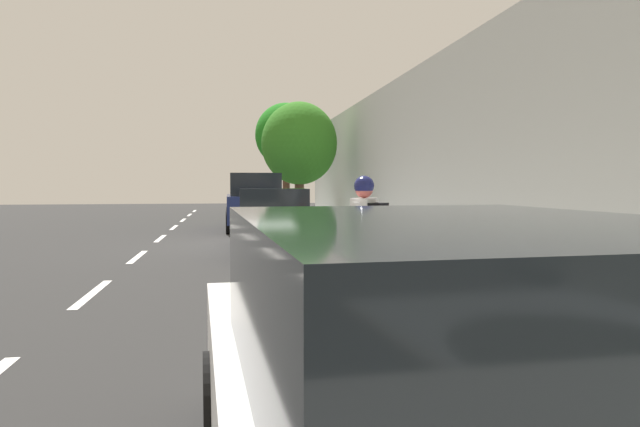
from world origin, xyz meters
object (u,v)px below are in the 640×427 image
parked_suv_dark_blue_mid (254,201)px  street_tree_mid_block (299,144)px  parked_sedan_white_nearest (456,423)px  street_tree_far_end (286,136)px  bicycle_at_curb (342,274)px  cyclist_with_backpack (366,227)px  fire_hydrant (640,358)px  parked_sedan_grey_second (272,221)px

parked_suv_dark_blue_mid → street_tree_mid_block: 5.09m
parked_sedan_white_nearest → parked_suv_dark_blue_mid: size_ratio=0.95×
street_tree_far_end → parked_suv_dark_blue_mid: bearing=-102.5°
bicycle_at_curb → cyclist_with_backpack: bearing=-64.8°
street_tree_mid_block → fire_hydrant: (-0.55, -20.78, -2.75)m
cyclist_with_backpack → street_tree_mid_block: 16.86m
parked_sedan_white_nearest → parked_suv_dark_blue_mid: bearing=89.8°
bicycle_at_curb → fire_hydrant: size_ratio=1.84×
fire_hydrant → street_tree_far_end: bearing=88.8°
bicycle_at_curb → parked_sedan_white_nearest: bearing=-97.4°
parked_sedan_white_nearest → cyclist_with_backpack: (0.95, 5.16, 0.32)m
cyclist_with_backpack → fire_hydrant: size_ratio=2.08×
street_tree_mid_block → parked_sedan_white_nearest: bearing=-95.7°
parked_sedan_white_nearest → parked_sedan_grey_second: 11.39m
parked_sedan_white_nearest → street_tree_mid_block: street_tree_mid_block is taller
parked_suv_dark_blue_mid → street_tree_mid_block: street_tree_mid_block is taller
parked_sedan_grey_second → street_tree_mid_block: 10.93m
parked_sedan_grey_second → cyclist_with_backpack: 6.28m
parked_sedan_white_nearest → parked_sedan_grey_second: (0.20, 11.39, 0.00)m
parked_suv_dark_blue_mid → fire_hydrant: 16.85m
cyclist_with_backpack → street_tree_far_end: (1.23, 22.17, 3.08)m
parked_sedan_white_nearest → street_tree_mid_block: 22.08m
parked_sedan_grey_second → street_tree_far_end: (1.98, 15.94, 3.40)m
bicycle_at_curb → street_tree_mid_block: bearing=84.9°
parked_suv_dark_blue_mid → bicycle_at_curb: bearing=-86.9°
street_tree_far_end → fire_hydrant: size_ratio=6.79×
street_tree_mid_block → parked_suv_dark_blue_mid: bearing=-117.8°
fire_hydrant → parked_suv_dark_blue_mid: bearing=95.3°
cyclist_with_backpack → street_tree_mid_block: size_ratio=0.35×
parked_suv_dark_blue_mid → street_tree_far_end: street_tree_far_end is taller
parked_sedan_white_nearest → street_tree_far_end: (2.18, 27.33, 3.40)m
street_tree_mid_block → street_tree_far_end: bearing=90.0°
cyclist_with_backpack → street_tree_mid_block: street_tree_mid_block is taller
parked_sedan_white_nearest → bicycle_at_curb: size_ratio=2.90×
parked_suv_dark_blue_mid → fire_hydrant: parked_suv_dark_blue_mid is taller
cyclist_with_backpack → street_tree_far_end: size_ratio=0.31×
bicycle_at_curb → cyclist_with_backpack: size_ratio=0.89×
parked_suv_dark_blue_mid → bicycle_at_curb: size_ratio=3.04×
parked_sedan_grey_second → street_tree_mid_block: street_tree_mid_block is taller
cyclist_with_backpack → street_tree_far_end: 22.41m
bicycle_at_curb → cyclist_with_backpack: cyclist_with_backpack is taller
parked_sedan_white_nearest → bicycle_at_curb: bearing=82.6°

